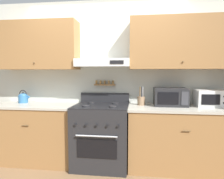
% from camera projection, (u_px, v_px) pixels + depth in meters
% --- Properties ---
extents(ground_plane, '(16.00, 16.00, 0.00)m').
position_uv_depth(ground_plane, '(98.00, 174.00, 2.74)').
color(ground_plane, brown).
extents(wall_back, '(5.20, 0.46, 2.55)m').
position_uv_depth(wall_back, '(108.00, 66.00, 3.21)').
color(wall_back, silver).
rests_on(wall_back, ground_plane).
extents(counter_left, '(1.28, 0.66, 0.90)m').
position_uv_depth(counter_left, '(37.00, 132.00, 3.16)').
color(counter_left, olive).
rests_on(counter_left, ground_plane).
extents(counter_right, '(1.51, 0.66, 0.90)m').
position_uv_depth(counter_right, '(180.00, 138.00, 2.89)').
color(counter_right, olive).
rests_on(counter_right, ground_plane).
extents(stove_range, '(0.80, 0.73, 1.06)m').
position_uv_depth(stove_range, '(101.00, 135.00, 2.99)').
color(stove_range, '#232326').
rests_on(stove_range, ground_plane).
extents(tea_kettle, '(0.19, 0.15, 0.21)m').
position_uv_depth(tea_kettle, '(23.00, 98.00, 3.28)').
color(tea_kettle, teal).
rests_on(tea_kettle, counter_left).
extents(microwave, '(0.48, 0.39, 0.27)m').
position_uv_depth(microwave, '(170.00, 97.00, 3.00)').
color(microwave, '#232326').
rests_on(microwave, counter_right).
extents(utensil_crock, '(0.11, 0.11, 0.28)m').
position_uv_depth(utensil_crock, '(141.00, 100.00, 3.04)').
color(utensil_crock, '#8E7051').
rests_on(utensil_crock, counter_right).
extents(toaster_oven, '(0.38, 0.32, 0.24)m').
position_uv_depth(toaster_oven, '(209.00, 98.00, 2.91)').
color(toaster_oven, white).
rests_on(toaster_oven, counter_right).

